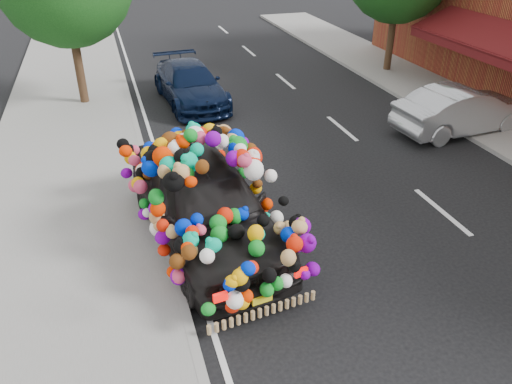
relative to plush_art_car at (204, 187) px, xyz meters
The scene contains 7 objects.
ground 2.03m from the plush_art_car, 15.90° to the right, with size 100.00×100.00×0.00m, color black.
sidewalk 3.01m from the plush_art_car, behind, with size 4.00×60.00×0.12m, color gray.
kerb 1.47m from the plush_art_car, 150.83° to the right, with size 0.15×60.00×0.13m, color gray.
lane_markings 5.32m from the plush_art_car, ahead, with size 6.00×50.00×0.01m, color silver, non-canonical shape.
plush_art_car is the anchor object (origin of this frame).
navy_sedan 8.31m from the plush_art_car, 81.49° to the left, with size 1.83×4.51×1.31m, color black.
silver_hatchback 9.00m from the plush_art_car, 21.52° to the left, with size 1.44×4.14×1.36m, color #A5A8AB.
Camera 1 is at (-3.04, -7.69, 5.76)m, focal length 35.00 mm.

